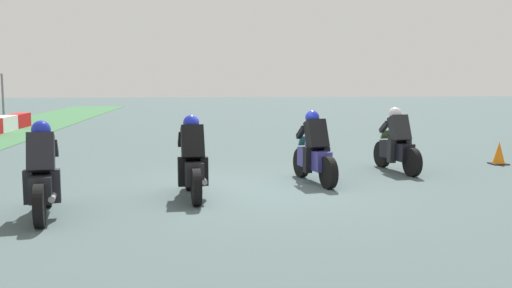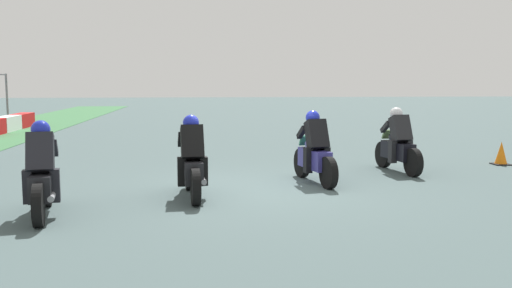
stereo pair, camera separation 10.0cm
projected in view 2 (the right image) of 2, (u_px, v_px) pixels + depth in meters
The scene contains 6 objects.
ground_plane at pixel (255, 189), 10.90m from camera, with size 120.00×120.00×0.00m, color #445656.
rider_lane_a at pixel (398, 145), 12.94m from camera, with size 2.04×0.60×1.51m.
rider_lane_b at pixel (315, 153), 11.57m from camera, with size 2.03×0.64×1.51m.
rider_lane_c at pixel (192, 164), 10.12m from camera, with size 2.04×0.57×1.51m.
rider_lane_d at pixel (42, 177), 8.72m from camera, with size 2.03×0.62×1.51m.
traffic_cone at pixel (501, 154), 14.08m from camera, with size 0.40×0.40×0.59m.
Camera 2 is at (-10.68, 1.02, 2.13)m, focal length 38.95 mm.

